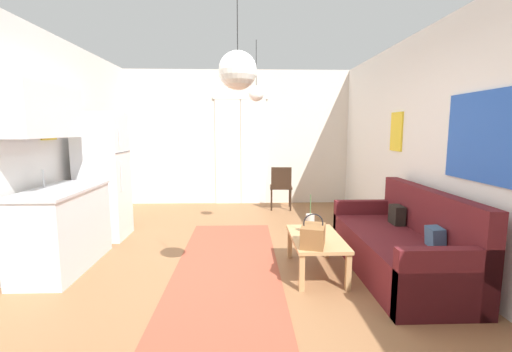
{
  "coord_description": "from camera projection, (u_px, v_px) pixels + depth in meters",
  "views": [
    {
      "loc": [
        0.12,
        -3.37,
        1.53
      ],
      "look_at": [
        0.28,
        1.12,
        0.92
      ],
      "focal_mm": 24.28,
      "sensor_mm": 36.0,
      "label": 1
    }
  ],
  "objects": [
    {
      "name": "wall_right",
      "position": [
        463.0,
        147.0,
        3.43
      ],
      "size": [
        0.12,
        7.68,
        2.71
      ],
      "color": "white",
      "rests_on": "ground_plane"
    },
    {
      "name": "coffee_table",
      "position": [
        316.0,
        241.0,
        3.7
      ],
      "size": [
        0.53,
        0.95,
        0.4
      ],
      "color": "tan",
      "rests_on": "ground_plane"
    },
    {
      "name": "handbag",
      "position": [
        313.0,
        235.0,
        3.39
      ],
      "size": [
        0.3,
        0.36,
        0.33
      ],
      "color": "brown",
      "rests_on": "coffee_table"
    },
    {
      "name": "accent_chair",
      "position": [
        281.0,
        185.0,
        6.59
      ],
      "size": [
        0.45,
        0.43,
        0.83
      ],
      "rotation": [
        0.0,
        0.0,
        3.07
      ],
      "color": "black",
      "rests_on": "ground_plane"
    },
    {
      "name": "kitchen_counter",
      "position": [
        58.0,
        201.0,
        3.77
      ],
      "size": [
        0.59,
        1.27,
        2.0
      ],
      "color": "silver",
      "rests_on": "ground_plane"
    },
    {
      "name": "pendant_lamp_near",
      "position": [
        238.0,
        70.0,
        2.68
      ],
      "size": [
        0.3,
        0.3,
        0.88
      ],
      "color": "black"
    },
    {
      "name": "wall_back",
      "position": [
        238.0,
        138.0,
        7.1
      ],
      "size": [
        4.71,
        0.13,
        2.71
      ],
      "color": "silver",
      "rests_on": "ground_plane"
    },
    {
      "name": "couch",
      "position": [
        403.0,
        248.0,
        3.67
      ],
      "size": [
        0.83,
        1.95,
        0.91
      ],
      "color": "#5B191E",
      "rests_on": "ground_plane"
    },
    {
      "name": "bamboo_vase",
      "position": [
        310.0,
        224.0,
        3.8
      ],
      "size": [
        0.09,
        0.09,
        0.43
      ],
      "color": "beige",
      "rests_on": "coffee_table"
    },
    {
      "name": "ground_plane",
      "position": [
        233.0,
        285.0,
        3.54
      ],
      "size": [
        5.11,
        8.08,
        0.1
      ],
      "primitive_type": "cube",
      "color": "#8E603D"
    },
    {
      "name": "pendant_lamp_far",
      "position": [
        256.0,
        94.0,
        4.69
      ],
      "size": [
        0.21,
        0.21,
        0.81
      ],
      "color": "black"
    },
    {
      "name": "refrigerator",
      "position": [
        103.0,
        176.0,
        4.83
      ],
      "size": [
        0.61,
        0.61,
        1.76
      ],
      "color": "white",
      "rests_on": "ground_plane"
    },
    {
      "name": "area_rug",
      "position": [
        227.0,
        265.0,
        3.91
      ],
      "size": [
        1.14,
        3.22,
        0.01
      ],
      "primitive_type": "cube",
      "color": "#9E4733",
      "rests_on": "ground_plane"
    }
  ]
}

